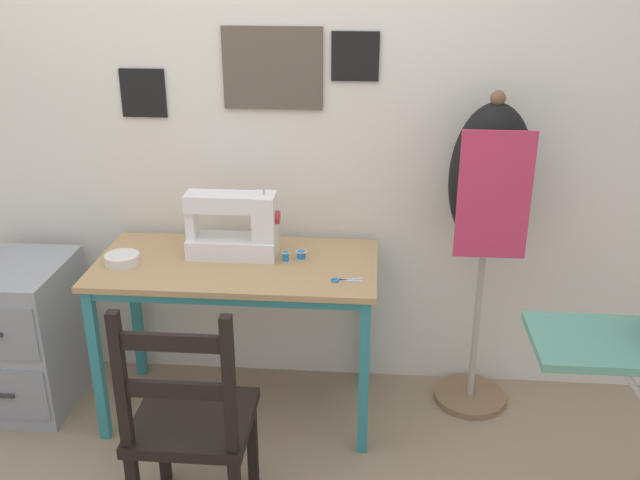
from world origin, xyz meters
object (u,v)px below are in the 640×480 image
(dress_form, at_px, (489,195))
(scissors, at_px, (342,280))
(fabric_bowl, at_px, (122,259))
(thread_spool_mid_table, at_px, (301,255))
(thread_spool_near_machine, at_px, (286,257))
(filing_cabinet, at_px, (25,334))
(sewing_machine, at_px, (237,227))
(wooden_chair, at_px, (190,423))

(dress_form, bearing_deg, scissors, -153.51)
(fabric_bowl, distance_m, thread_spool_mid_table, 0.72)
(thread_spool_near_machine, xyz_separation_m, dress_form, (0.81, 0.12, 0.25))
(thread_spool_mid_table, xyz_separation_m, filing_cabinet, (-1.22, -0.05, -0.40))
(dress_form, bearing_deg, thread_spool_near_machine, -171.33)
(dress_form, bearing_deg, sewing_machine, -175.56)
(scissors, bearing_deg, thread_spool_mid_table, 132.28)
(thread_spool_near_machine, bearing_deg, fabric_bowl, -173.47)
(scissors, bearing_deg, fabric_bowl, 174.42)
(sewing_machine, height_order, thread_spool_mid_table, sewing_machine)
(thread_spool_near_machine, bearing_deg, scissors, -34.39)
(sewing_machine, height_order, fabric_bowl, sewing_machine)
(fabric_bowl, bearing_deg, dress_form, 7.72)
(sewing_machine, bearing_deg, fabric_bowl, -165.09)
(thread_spool_near_machine, height_order, wooden_chair, wooden_chair)
(wooden_chair, relative_size, filing_cabinet, 1.37)
(scissors, xyz_separation_m, thread_spool_mid_table, (-0.18, 0.19, 0.02))
(thread_spool_mid_table, xyz_separation_m, wooden_chair, (-0.30, -0.72, -0.31))
(thread_spool_near_machine, bearing_deg, wooden_chair, -109.19)
(thread_spool_mid_table, height_order, dress_form, dress_form)
(filing_cabinet, height_order, dress_form, dress_form)
(scissors, height_order, thread_spool_mid_table, thread_spool_mid_table)
(sewing_machine, height_order, scissors, sewing_machine)
(wooden_chair, xyz_separation_m, filing_cabinet, (-0.91, 0.68, -0.09))
(scissors, distance_m, thread_spool_near_machine, 0.29)
(filing_cabinet, bearing_deg, sewing_machine, 3.71)
(thread_spool_mid_table, bearing_deg, fabric_bowl, -171.54)
(thread_spool_near_machine, relative_size, dress_form, 0.03)
(scissors, bearing_deg, dress_form, 26.49)
(fabric_bowl, relative_size, thread_spool_mid_table, 3.11)
(scissors, relative_size, filing_cabinet, 0.19)
(wooden_chair, bearing_deg, dress_form, 37.82)
(filing_cabinet, bearing_deg, fabric_bowl, -6.66)
(thread_spool_mid_table, distance_m, filing_cabinet, 1.28)
(fabric_bowl, xyz_separation_m, dress_form, (1.47, 0.20, 0.25))
(thread_spool_near_machine, height_order, thread_spool_mid_table, thread_spool_near_machine)
(sewing_machine, xyz_separation_m, thread_spool_near_machine, (0.21, -0.04, -0.11))
(sewing_machine, relative_size, fabric_bowl, 2.76)
(thread_spool_mid_table, bearing_deg, dress_form, 7.00)
(thread_spool_near_machine, distance_m, wooden_chair, 0.80)
(sewing_machine, bearing_deg, scissors, -25.07)
(sewing_machine, distance_m, filing_cabinet, 1.08)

